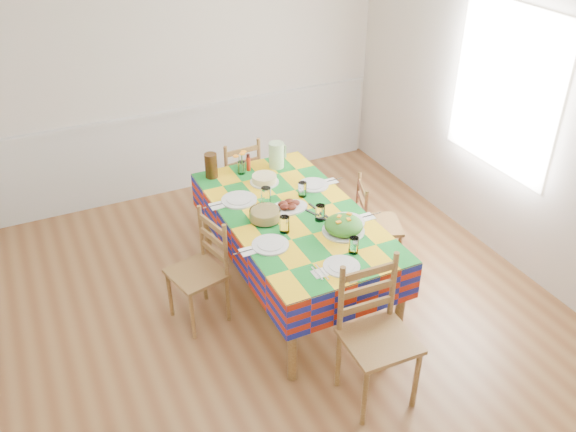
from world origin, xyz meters
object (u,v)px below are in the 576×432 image
(chair_left, at_px, (201,271))
(chair_near, at_px, (376,336))
(tea_pitcher, at_px, (211,166))
(meat_platter, at_px, (289,206))
(green_pitcher, at_px, (276,155))
(chair_right, at_px, (374,225))
(chair_far, at_px, (238,180))
(dining_table, at_px, (293,222))

(chair_left, bearing_deg, chair_near, 18.90)
(tea_pitcher, relative_size, chair_near, 0.21)
(meat_platter, relative_size, tea_pitcher, 1.42)
(green_pitcher, bearing_deg, chair_left, -142.42)
(tea_pitcher, bearing_deg, meat_platter, -64.09)
(chair_left, relative_size, chair_right, 1.04)
(chair_near, distance_m, chair_left, 1.48)
(green_pitcher, relative_size, chair_right, 0.27)
(chair_far, distance_m, chair_right, 1.46)
(chair_far, distance_m, chair_left, 1.47)
(chair_near, bearing_deg, meat_platter, 92.50)
(meat_platter, bearing_deg, chair_near, -89.76)
(dining_table, height_order, meat_platter, meat_platter)
(meat_platter, relative_size, chair_far, 0.35)
(tea_pitcher, bearing_deg, dining_table, -66.01)
(chair_right, bearing_deg, meat_platter, 105.69)
(green_pitcher, distance_m, chair_near, 2.06)
(tea_pitcher, xyz_separation_m, chair_near, (0.38, -2.09, -0.37))
(dining_table, relative_size, meat_platter, 6.31)
(chair_far, relative_size, chair_right, 1.04)
(meat_platter, xyz_separation_m, tea_pitcher, (-0.37, 0.77, 0.09))
(meat_platter, relative_size, chair_left, 0.35)
(dining_table, relative_size, chair_left, 2.18)
(tea_pitcher, xyz_separation_m, chair_left, (-0.41, -0.84, -0.43))
(chair_near, bearing_deg, chair_right, 59.99)
(dining_table, bearing_deg, chair_left, 179.29)
(meat_platter, height_order, chair_near, chair_near)
(dining_table, distance_m, chair_far, 1.27)
(green_pitcher, distance_m, chair_right, 1.06)
(chair_left, bearing_deg, meat_platter, 81.54)
(meat_platter, relative_size, chair_right, 0.36)
(meat_platter, xyz_separation_m, chair_left, (-0.79, -0.07, -0.35))
(chair_near, xyz_separation_m, chair_far, (0.00, 2.48, -0.06))
(chair_near, bearing_deg, chair_left, 124.64)
(chair_left, distance_m, chair_right, 1.58)
(meat_platter, height_order, green_pitcher, green_pitcher)
(dining_table, distance_m, chair_left, 0.82)
(green_pitcher, bearing_deg, meat_platter, -107.07)
(dining_table, height_order, chair_left, chair_left)
(meat_platter, distance_m, chair_right, 0.88)
(tea_pitcher, distance_m, chair_near, 2.15)
(chair_left, bearing_deg, chair_far, 133.79)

